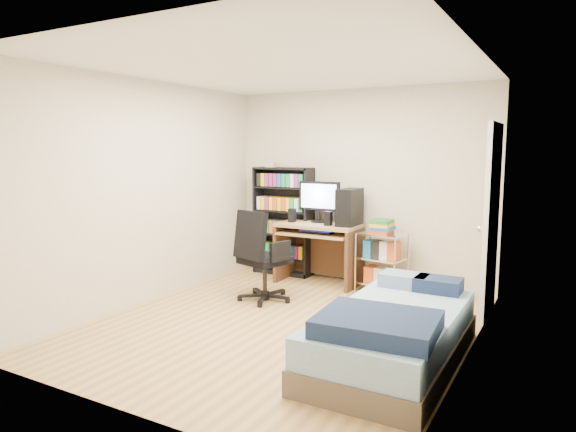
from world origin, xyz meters
The scene contains 7 objects.
room centered at (0.00, 0.00, 1.25)m, with size 3.58×4.08×2.58m.
media_shelf centered at (-1.04, 1.84, 0.76)m, with size 0.84×0.28×1.55m.
computer_desk centered at (-0.28, 1.66, 0.71)m, with size 1.04×0.61×1.32m.
office_chair centered at (-0.61, 0.59, 0.34)m, with size 0.77×0.77×1.05m.
wire_cart centered at (0.46, 1.64, 0.58)m, with size 0.60×0.47×0.88m.
bed centered at (1.25, -0.37, 0.25)m, with size 0.98×1.95×0.56m.
door centered at (1.72, 1.35, 1.00)m, with size 0.12×0.80×2.00m.
Camera 1 is at (2.45, -4.27, 1.73)m, focal length 32.00 mm.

